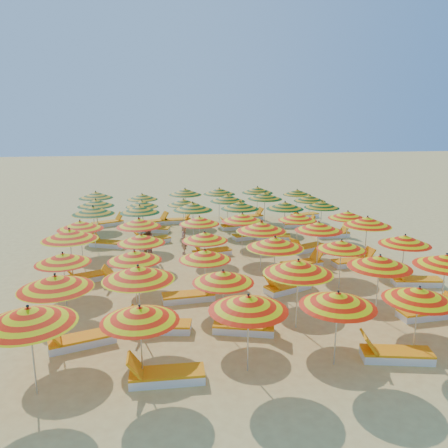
{
  "coord_description": "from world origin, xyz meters",
  "views": [
    {
      "loc": [
        -3.12,
        -16.88,
        5.8
      ],
      "look_at": [
        0.0,
        0.5,
        1.6
      ],
      "focal_mm": 35.0,
      "sensor_mm": 36.0,
      "label": 1
    }
  ],
  "objects_px": {
    "umbrella_41": "(310,198)",
    "lounger_11": "(303,264)",
    "umbrella_0": "(29,316)",
    "lounger_17": "(250,236)",
    "umbrella_26": "(199,220)",
    "lounger_2": "(80,340)",
    "lounger_3": "(159,326)",
    "umbrella_42": "(96,195)",
    "umbrella_34": "(285,205)",
    "umbrella_36": "(96,203)",
    "umbrella_32": "(193,206)",
    "lounger_26": "(249,217)",
    "umbrella_31": "(140,209)",
    "umbrella_14": "(205,255)",
    "umbrella_18": "(70,234)",
    "umbrella_40": "(265,196)",
    "umbrella_4": "(419,294)",
    "lounger_20": "(153,229)",
    "umbrella_22": "(319,226)",
    "umbrella_39": "(228,198)",
    "umbrella_17": "(405,240)",
    "umbrella_3": "(338,299)",
    "umbrella_24": "(80,225)",
    "umbrella_20": "(205,236)",
    "umbrella_12": "(63,258)",
    "lounger_18": "(272,236)",
    "umbrella_46": "(257,190)",
    "umbrella_10": "(380,262)",
    "lounger_10": "(126,280)",
    "lounger_12": "(354,262)",
    "umbrella_21": "(261,227)",
    "umbrella_44": "(185,192)",
    "lounger_1": "(395,354)",
    "umbrella_27": "(242,217)",
    "lounger_19": "(333,234)",
    "umbrella_2": "(248,303)",
    "lounger_21": "(236,226)",
    "lounger_5": "(427,313)",
    "lounger_24": "(154,222)",
    "umbrella_13": "(134,256)",
    "lounger_14": "(307,248)",
    "umbrella_30": "(93,210)",
    "umbrella_35": "(322,204)",
    "lounger_8": "(416,281)",
    "umbrella_45": "(219,191)",
    "lounger_27": "(304,215)",
    "beachgoer_a": "(184,240)",
    "beachgoer_b": "(148,242)",
    "umbrella_6": "(55,282)",
    "lounger_7": "(287,287)"
  },
  "relations": [
    {
      "from": "umbrella_3",
      "to": "umbrella_42",
      "type": "distance_m",
      "value": 17.37
    },
    {
      "from": "umbrella_18",
      "to": "lounger_10",
      "type": "height_order",
      "value": "umbrella_18"
    },
    {
      "from": "umbrella_30",
      "to": "lounger_27",
      "type": "height_order",
      "value": "umbrella_30"
    },
    {
      "from": "umbrella_26",
      "to": "lounger_2",
      "type": "relative_size",
      "value": 1.01
    },
    {
      "from": "lounger_3",
      "to": "umbrella_42",
      "type": "bearing_deg",
      "value": -65.96
    },
    {
      "from": "umbrella_30",
      "to": "umbrella_39",
      "type": "xyz_separation_m",
      "value": [
        6.66,
        2.27,
        -0.04
      ]
    },
    {
      "from": "umbrella_14",
      "to": "beachgoer_b",
      "type": "height_order",
      "value": "umbrella_14"
    },
    {
      "from": "umbrella_6",
      "to": "lounger_7",
      "type": "bearing_deg",
      "value": 20.04
    },
    {
      "from": "umbrella_10",
      "to": "lounger_26",
      "type": "relative_size",
      "value": 1.24
    },
    {
      "from": "lounger_8",
      "to": "lounger_10",
      "type": "height_order",
      "value": "same"
    },
    {
      "from": "umbrella_12",
      "to": "umbrella_13",
      "type": "xyz_separation_m",
      "value": [
        2.2,
        -0.14,
        0.0
      ]
    },
    {
      "from": "umbrella_27",
      "to": "umbrella_46",
      "type": "xyz_separation_m",
      "value": [
        2.46,
        6.93,
        0.07
      ]
    },
    {
      "from": "umbrella_20",
      "to": "umbrella_12",
      "type": "bearing_deg",
      "value": -158.67
    },
    {
      "from": "lounger_3",
      "to": "lounger_12",
      "type": "bearing_deg",
      "value": -139.93
    },
    {
      "from": "umbrella_31",
      "to": "umbrella_14",
      "type": "bearing_deg",
      "value": -73.49
    },
    {
      "from": "umbrella_24",
      "to": "lounger_26",
      "type": "distance_m",
      "value": 11.31
    },
    {
      "from": "umbrella_18",
      "to": "umbrella_40",
      "type": "xyz_separation_m",
      "value": [
        9.09,
        6.98,
        -0.06
      ]
    },
    {
      "from": "umbrella_12",
      "to": "umbrella_39",
      "type": "relative_size",
      "value": 0.94
    },
    {
      "from": "lounger_5",
      "to": "lounger_24",
      "type": "bearing_deg",
      "value": 117.24
    },
    {
      "from": "lounger_26",
      "to": "lounger_8",
      "type": "bearing_deg",
      "value": -83.52
    },
    {
      "from": "umbrella_34",
      "to": "lounger_19",
      "type": "height_order",
      "value": "umbrella_34"
    },
    {
      "from": "umbrella_34",
      "to": "umbrella_35",
      "type": "height_order",
      "value": "umbrella_34"
    },
    {
      "from": "umbrella_10",
      "to": "umbrella_18",
      "type": "distance_m",
      "value": 10.44
    },
    {
      "from": "umbrella_17",
      "to": "umbrella_39",
      "type": "bearing_deg",
      "value": 117.64
    },
    {
      "from": "umbrella_2",
      "to": "lounger_21",
      "type": "relative_size",
      "value": 1.37
    },
    {
      "from": "umbrella_21",
      "to": "umbrella_32",
      "type": "bearing_deg",
      "value": 115.25
    },
    {
      "from": "umbrella_4",
      "to": "lounger_20",
      "type": "height_order",
      "value": "umbrella_4"
    },
    {
      "from": "umbrella_18",
      "to": "lounger_19",
      "type": "distance_m",
      "value": 12.98
    },
    {
      "from": "umbrella_44",
      "to": "lounger_1",
      "type": "xyz_separation_m",
      "value": [
        3.73,
        -15.89,
        -1.66
      ]
    },
    {
      "from": "umbrella_34",
      "to": "umbrella_36",
      "type": "bearing_deg",
      "value": 165.59
    },
    {
      "from": "lounger_1",
      "to": "umbrella_0",
      "type": "bearing_deg",
      "value": 13.24
    },
    {
      "from": "umbrella_24",
      "to": "umbrella_34",
      "type": "xyz_separation_m",
      "value": [
        9.37,
        2.4,
        0.03
      ]
    },
    {
      "from": "umbrella_32",
      "to": "lounger_26",
      "type": "height_order",
      "value": "umbrella_32"
    },
    {
      "from": "umbrella_41",
      "to": "lounger_11",
      "type": "xyz_separation_m",
      "value": [
        -2.72,
        -6.46,
        -1.49
      ]
    },
    {
      "from": "lounger_3",
      "to": "lounger_24",
      "type": "height_order",
      "value": "same"
    },
    {
      "from": "lounger_12",
      "to": "lounger_17",
      "type": "bearing_deg",
      "value": 117.26
    },
    {
      "from": "umbrella_22",
      "to": "umbrella_39",
      "type": "xyz_separation_m",
      "value": [
        -2.37,
        6.77,
        0.03
      ]
    },
    {
      "from": "beachgoer_a",
      "to": "lounger_8",
      "type": "bearing_deg",
      "value": 53.33
    },
    {
      "from": "lounger_10",
      "to": "umbrella_40",
      "type": "bearing_deg",
      "value": -129.29
    },
    {
      "from": "umbrella_31",
      "to": "lounger_7",
      "type": "relative_size",
      "value": 1.32
    },
    {
      "from": "umbrella_0",
      "to": "lounger_17",
      "type": "distance_m",
      "value": 14.04
    },
    {
      "from": "umbrella_45",
      "to": "lounger_26",
      "type": "height_order",
      "value": "umbrella_45"
    },
    {
      "from": "umbrella_4",
      "to": "umbrella_10",
      "type": "distance_m",
      "value": 2.21
    },
    {
      "from": "umbrella_12",
      "to": "umbrella_31",
      "type": "relative_size",
      "value": 0.9
    },
    {
      "from": "lounger_18",
      "to": "umbrella_46",
      "type": "bearing_deg",
      "value": -79.31
    },
    {
      "from": "umbrella_13",
      "to": "lounger_14",
      "type": "relative_size",
      "value": 1.2
    },
    {
      "from": "umbrella_17",
      "to": "lounger_20",
      "type": "height_order",
      "value": "umbrella_17"
    },
    {
      "from": "umbrella_24",
      "to": "lounger_18",
      "type": "relative_size",
      "value": 1.06
    },
    {
      "from": "lounger_3",
      "to": "umbrella_40",
      "type": "bearing_deg",
      "value": -107.18
    },
    {
      "from": "lounger_19",
      "to": "lounger_27",
      "type": "xyz_separation_m",
      "value": [
        0.14,
        4.56,
        0.0
      ]
    }
  ]
}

